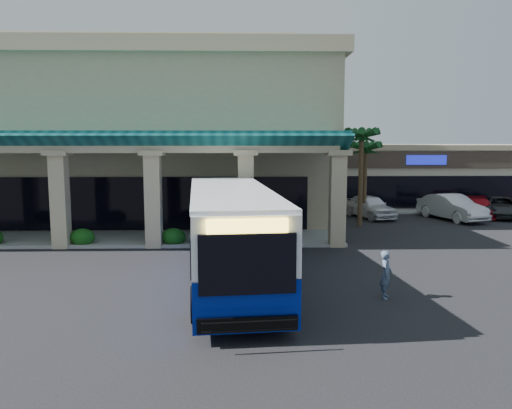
{
  "coord_description": "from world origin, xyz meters",
  "views": [
    {
      "loc": [
        1.37,
        -18.99,
        5.16
      ],
      "look_at": [
        1.98,
        4.4,
        2.2
      ],
      "focal_mm": 35.0,
      "sensor_mm": 36.0,
      "label": 1
    }
  ],
  "objects_px": {
    "car_red": "(479,208)",
    "transit_bus": "(231,236)",
    "car_gray": "(500,207)",
    "car_silver": "(370,206)",
    "pedestrian": "(386,275)",
    "car_white": "(452,207)"
  },
  "relations": [
    {
      "from": "car_red",
      "to": "transit_bus",
      "type": "bearing_deg",
      "value": -120.38
    },
    {
      "from": "transit_bus",
      "to": "car_gray",
      "type": "bearing_deg",
      "value": 35.04
    },
    {
      "from": "car_silver",
      "to": "car_red",
      "type": "distance_m",
      "value": 7.61
    },
    {
      "from": "pedestrian",
      "to": "car_red",
      "type": "bearing_deg",
      "value": -12.36
    },
    {
      "from": "car_silver",
      "to": "car_white",
      "type": "height_order",
      "value": "car_white"
    },
    {
      "from": "car_white",
      "to": "car_gray",
      "type": "xyz_separation_m",
      "value": [
        3.85,
        1.11,
        -0.15
      ]
    },
    {
      "from": "transit_bus",
      "to": "car_silver",
      "type": "relative_size",
      "value": 2.69
    },
    {
      "from": "car_gray",
      "to": "car_red",
      "type": "bearing_deg",
      "value": -169.31
    },
    {
      "from": "transit_bus",
      "to": "car_white",
      "type": "distance_m",
      "value": 20.28
    },
    {
      "from": "transit_bus",
      "to": "car_gray",
      "type": "relative_size",
      "value": 2.47
    },
    {
      "from": "pedestrian",
      "to": "car_white",
      "type": "xyz_separation_m",
      "value": [
        9.11,
        16.45,
        0.04
      ]
    },
    {
      "from": "car_silver",
      "to": "car_gray",
      "type": "relative_size",
      "value": 0.92
    },
    {
      "from": "car_silver",
      "to": "pedestrian",
      "type": "bearing_deg",
      "value": -119.76
    },
    {
      "from": "pedestrian",
      "to": "car_gray",
      "type": "bearing_deg",
      "value": -15.74
    },
    {
      "from": "car_white",
      "to": "car_red",
      "type": "bearing_deg",
      "value": 9.21
    },
    {
      "from": "car_gray",
      "to": "pedestrian",
      "type": "bearing_deg",
      "value": -109.88
    },
    {
      "from": "pedestrian",
      "to": "car_silver",
      "type": "xyz_separation_m",
      "value": [
        3.91,
        17.49,
        -0.02
      ]
    },
    {
      "from": "transit_bus",
      "to": "car_silver",
      "type": "distance_m",
      "value": 17.92
    },
    {
      "from": "car_white",
      "to": "transit_bus",
      "type": "bearing_deg",
      "value": -153.19
    },
    {
      "from": "pedestrian",
      "to": "car_silver",
      "type": "relative_size",
      "value": 0.35
    },
    {
      "from": "car_silver",
      "to": "car_red",
      "type": "height_order",
      "value": "car_silver"
    },
    {
      "from": "car_white",
      "to": "car_red",
      "type": "distance_m",
      "value": 2.73
    }
  ]
}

